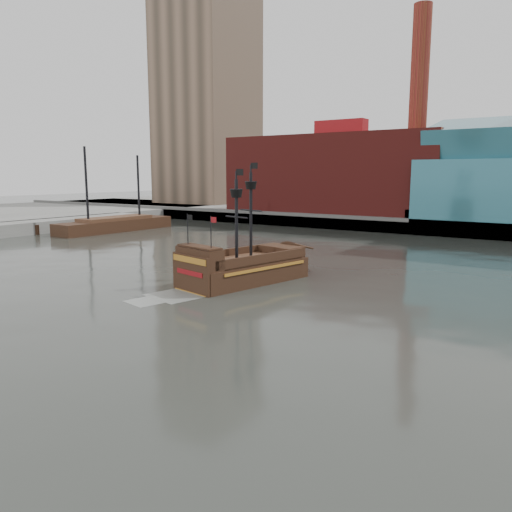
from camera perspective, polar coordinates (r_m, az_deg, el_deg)
The scene contains 7 objects.
ground at distance 28.96m, azimuth -11.74°, elevation -10.55°, with size 400.00×400.00×0.00m, color #282A25.
promenade_far at distance 112.90m, azimuth 23.99°, elevation 4.10°, with size 220.00×60.00×2.00m, color slate.
seawall at distance 84.10m, azimuth 20.37°, elevation 2.99°, with size 220.00×1.00×2.60m, color #4C4C49.
pier at distance 92.20m, azimuth -23.70°, elevation 3.11°, with size 6.00×40.00×2.00m, color slate.
skyline at distance 105.44m, azimuth 27.00°, elevation 16.43°, with size 149.00×45.00×62.00m.
pirate_ship at distance 45.38m, azimuth -1.52°, elevation -1.72°, with size 7.77×16.08×11.57m.
docked_vessel at distance 89.66m, azimuth -15.75°, elevation 3.36°, with size 5.50×21.90×14.81m.
Camera 1 is at (19.73, -18.81, 9.76)m, focal length 35.00 mm.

